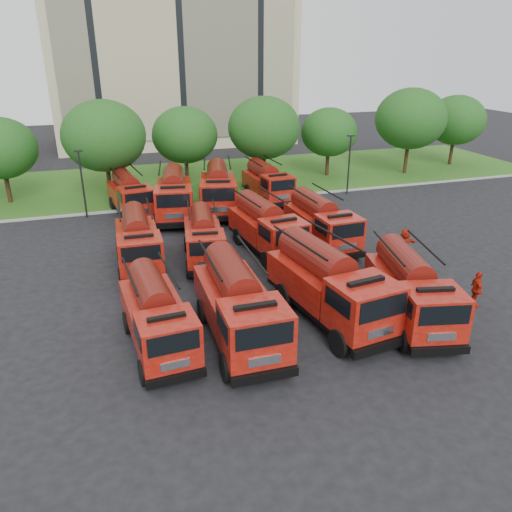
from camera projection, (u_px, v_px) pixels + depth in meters
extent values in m
plane|color=black|center=(293.00, 299.00, 25.72)|extent=(140.00, 140.00, 0.00)
cube|color=#285015|center=(194.00, 180.00, 48.51)|extent=(70.00, 16.00, 0.12)
cube|color=gray|center=(213.00, 202.00, 41.40)|extent=(70.00, 0.30, 0.14)
cube|color=#B7AE88|center=(171.00, 42.00, 63.55)|extent=(30.00, 14.00, 25.00)
cube|color=black|center=(180.00, 42.00, 57.32)|extent=(28.00, 0.15, 22.00)
cylinder|color=#382314|center=(8.00, 189.00, 40.94)|extent=(0.36, 0.36, 2.38)
ellipsoid|color=#153F12|center=(0.00, 148.00, 39.63)|extent=(5.71, 5.71, 4.86)
cylinder|color=#382314|center=(110.00, 184.00, 41.79)|extent=(0.36, 0.36, 2.80)
ellipsoid|color=#153F12|center=(104.00, 136.00, 40.26)|extent=(6.72, 6.72, 5.71)
cylinder|color=#382314|center=(187.00, 173.00, 46.02)|extent=(0.36, 0.36, 2.45)
ellipsoid|color=#153F12|center=(185.00, 135.00, 44.68)|extent=(5.88, 5.88, 5.00)
cylinder|color=#382314|center=(264.00, 170.00, 46.62)|extent=(0.36, 0.36, 2.73)
ellipsoid|color=#153F12|center=(264.00, 128.00, 45.12)|extent=(6.55, 6.55, 5.57)
cylinder|color=#382314|center=(327.00, 165.00, 49.56)|extent=(0.36, 0.36, 2.27)
ellipsoid|color=#153F12|center=(329.00, 132.00, 48.31)|extent=(5.46, 5.46, 4.64)
cylinder|color=#382314|center=(406.00, 160.00, 50.38)|extent=(0.36, 0.36, 2.87)
ellipsoid|color=#153F12|center=(411.00, 119.00, 48.80)|extent=(6.89, 6.89, 5.85)
cylinder|color=#382314|center=(451.00, 154.00, 54.17)|extent=(0.36, 0.36, 2.52)
ellipsoid|color=#153F12|center=(456.00, 120.00, 52.79)|extent=(6.05, 6.05, 5.14)
cylinder|color=black|center=(83.00, 185.00, 37.03)|extent=(0.14, 0.14, 5.00)
cube|color=black|center=(78.00, 151.00, 36.04)|extent=(0.60, 0.25, 0.12)
cylinder|color=black|center=(349.00, 165.00, 43.22)|extent=(0.14, 0.14, 5.00)
cube|color=black|center=(351.00, 136.00, 42.23)|extent=(0.60, 0.25, 0.12)
cube|color=black|center=(158.00, 334.00, 21.47)|extent=(2.58, 6.60, 0.28)
cube|color=black|center=(176.00, 378.00, 18.69)|extent=(2.32, 0.40, 0.32)
cube|color=#A11D13|center=(168.00, 339.00, 19.17)|extent=(2.40, 2.19, 1.80)
cube|color=black|center=(174.00, 344.00, 18.13)|extent=(1.94, 0.19, 0.79)
cube|color=#A11D13|center=(152.00, 308.00, 22.06)|extent=(2.56, 4.40, 1.20)
cylinder|color=#57100A|center=(151.00, 288.00, 21.68)|extent=(1.66, 3.97, 1.39)
cylinder|color=black|center=(144.00, 373.00, 19.09)|extent=(0.40, 1.04, 1.02)
cylinder|color=black|center=(198.00, 360.00, 19.82)|extent=(0.40, 1.04, 1.02)
cylinder|color=black|center=(128.00, 322.00, 22.57)|extent=(0.40, 1.04, 1.02)
cylinder|color=black|center=(174.00, 314.00, 23.30)|extent=(0.40, 1.04, 1.02)
cube|color=black|center=(239.00, 325.00, 21.96)|extent=(2.52, 7.42, 0.32)
cube|color=black|center=(265.00, 376.00, 18.68)|extent=(2.64, 0.30, 0.37)
cube|color=#A11D13|center=(255.00, 331.00, 19.27)|extent=(2.61, 2.35, 2.06)
cube|color=black|center=(265.00, 336.00, 18.05)|extent=(2.22, 0.08, 0.90)
cube|color=#A11D13|center=(232.00, 297.00, 22.66)|extent=(2.65, 4.89, 1.37)
cylinder|color=#57100A|center=(231.00, 274.00, 22.22)|extent=(1.64, 4.45, 1.58)
cylinder|color=black|center=(227.00, 368.00, 19.26)|extent=(0.38, 1.17, 1.16)
cylinder|color=black|center=(286.00, 357.00, 19.92)|extent=(0.38, 1.17, 1.16)
cylinder|color=black|center=(203.00, 311.00, 23.35)|extent=(0.38, 1.17, 1.16)
cylinder|color=black|center=(253.00, 304.00, 24.01)|extent=(0.38, 1.17, 1.16)
cube|color=black|center=(327.00, 305.00, 23.66)|extent=(3.56, 7.95, 0.33)
cube|color=black|center=(380.00, 347.00, 20.45)|extent=(2.75, 0.65, 0.38)
cube|color=#A11D13|center=(364.00, 306.00, 21.00)|extent=(2.99, 2.76, 2.14)
cube|color=black|center=(384.00, 308.00, 19.79)|extent=(2.29, 0.37, 0.93)
cube|color=#A11D13|center=(315.00, 278.00, 24.32)|extent=(3.36, 5.37, 1.42)
cylinder|color=#57100A|center=(316.00, 256.00, 23.87)|extent=(2.27, 4.79, 1.64)
cylinder|color=black|center=(340.00, 343.00, 20.83)|extent=(0.55, 1.25, 1.21)
cylinder|color=black|center=(388.00, 329.00, 21.84)|extent=(0.55, 1.25, 1.21)
cylinder|color=black|center=(284.00, 295.00, 24.83)|extent=(0.55, 1.25, 1.21)
cylinder|color=black|center=(327.00, 285.00, 25.84)|extent=(0.55, 1.25, 1.21)
cube|color=black|center=(408.00, 308.00, 23.54)|extent=(3.78, 7.27, 0.30)
cube|color=black|center=(440.00, 350.00, 20.33)|extent=(2.47, 0.80, 0.35)
cube|color=#A11D13|center=(432.00, 312.00, 20.93)|extent=(2.86, 2.67, 1.93)
cube|color=black|center=(445.00, 315.00, 19.73)|extent=(2.04, 0.52, 0.84)
cube|color=#A11D13|center=(402.00, 283.00, 24.24)|extent=(3.39, 4.99, 1.29)
cylinder|color=#57100A|center=(405.00, 263.00, 23.83)|extent=(2.38, 4.39, 1.49)
cylinder|color=black|center=(404.00, 340.00, 21.13)|extent=(0.58, 1.14, 1.09)
cylinder|color=black|center=(456.00, 338.00, 21.30)|extent=(0.58, 1.14, 1.09)
cylinder|color=black|center=(373.00, 293.00, 25.13)|extent=(0.58, 1.14, 1.09)
cylinder|color=black|center=(417.00, 292.00, 25.31)|extent=(0.58, 1.14, 1.09)
cube|color=black|center=(140.00, 256.00, 29.38)|extent=(2.42, 6.78, 0.29)
cube|color=black|center=(144.00, 281.00, 26.38)|extent=(2.40, 0.32, 0.34)
cube|color=#A11D13|center=(141.00, 254.00, 26.92)|extent=(2.42, 2.19, 1.87)
cube|color=black|center=(141.00, 254.00, 25.80)|extent=(2.02, 0.11, 0.82)
cube|color=#A11D13|center=(137.00, 238.00, 30.02)|extent=(2.49, 4.49, 1.25)
cylinder|color=#57100A|center=(136.00, 222.00, 29.62)|extent=(1.57, 4.07, 1.44)
cylinder|color=black|center=(122.00, 277.00, 26.93)|extent=(0.37, 1.07, 1.06)
cylinder|color=black|center=(163.00, 272.00, 27.49)|extent=(0.37, 1.07, 1.06)
cylinder|color=black|center=(120.00, 249.00, 30.67)|extent=(0.37, 1.07, 1.06)
cylinder|color=black|center=(156.00, 245.00, 31.23)|extent=(0.37, 1.07, 1.06)
cube|color=black|center=(204.00, 251.00, 30.25)|extent=(2.96, 6.43, 0.27)
cube|color=black|center=(208.00, 273.00, 27.41)|extent=(2.22, 0.56, 0.31)
cube|color=#A11D13|center=(206.00, 249.00, 27.93)|extent=(2.44, 2.25, 1.72)
cube|color=black|center=(207.00, 249.00, 26.88)|extent=(1.84, 0.33, 0.75)
cube|color=#A11D13|center=(203.00, 235.00, 30.86)|extent=(2.76, 4.35, 1.15)
cylinder|color=#57100A|center=(202.00, 220.00, 30.49)|extent=(1.88, 3.87, 1.33)
cylinder|color=black|center=(189.00, 269.00, 28.04)|extent=(0.45, 1.01, 0.97)
cylinder|color=black|center=(225.00, 266.00, 28.34)|extent=(0.45, 1.01, 0.97)
cylinder|color=black|center=(187.00, 244.00, 31.58)|extent=(0.45, 1.01, 0.97)
cylinder|color=black|center=(219.00, 242.00, 31.88)|extent=(0.45, 1.01, 0.97)
cube|color=black|center=(266.00, 242.00, 31.50)|extent=(3.04, 7.20, 0.30)
cube|color=black|center=(292.00, 263.00, 28.53)|extent=(2.51, 0.52, 0.35)
cube|color=#A11D13|center=(284.00, 237.00, 29.05)|extent=(2.67, 2.45, 1.95)
cube|color=black|center=(293.00, 236.00, 27.93)|extent=(2.09, 0.28, 0.85)
cube|color=#A11D13|center=(259.00, 224.00, 32.12)|extent=(2.93, 4.83, 1.30)
cylinder|color=#57100A|center=(259.00, 209.00, 31.70)|extent=(1.94, 4.33, 1.50)
cylinder|color=black|center=(267.00, 261.00, 28.92)|extent=(0.47, 1.13, 1.10)
cylinder|color=black|center=(302.00, 255.00, 29.78)|extent=(0.47, 1.13, 1.10)
cylinder|color=black|center=(238.00, 236.00, 32.62)|extent=(0.47, 1.13, 1.10)
cylinder|color=black|center=(270.00, 232.00, 33.48)|extent=(0.47, 1.13, 1.10)
cube|color=black|center=(320.00, 236.00, 32.41)|extent=(2.53, 6.97, 0.30)
cube|color=black|center=(347.00, 257.00, 29.40)|extent=(2.47, 0.34, 0.34)
cube|color=#A11D13|center=(339.00, 232.00, 29.93)|extent=(2.49, 2.26, 1.92)
cube|color=black|center=(349.00, 231.00, 28.81)|extent=(2.07, 0.13, 0.84)
cube|color=#A11D13|center=(313.00, 220.00, 33.04)|extent=(2.58, 4.62, 1.28)
cylinder|color=#57100A|center=(314.00, 205.00, 32.64)|extent=(1.64, 4.19, 1.48)
cylinder|color=black|center=(322.00, 254.00, 29.88)|extent=(0.39, 1.10, 1.08)
cylinder|color=black|center=(356.00, 249.00, 30.59)|extent=(0.39, 1.10, 1.08)
cylinder|color=black|center=(293.00, 231.00, 33.63)|extent=(0.39, 1.10, 1.08)
cylinder|color=black|center=(323.00, 227.00, 34.34)|extent=(0.39, 1.10, 1.08)
cube|color=black|center=(131.00, 206.00, 38.57)|extent=(3.07, 6.89, 0.29)
cube|color=black|center=(142.00, 219.00, 35.79)|extent=(2.39, 0.56, 0.33)
cube|color=#A11D13|center=(137.00, 200.00, 36.26)|extent=(2.59, 2.39, 1.85)
cube|color=black|center=(139.00, 199.00, 35.21)|extent=(1.98, 0.32, 0.81)
cube|color=#A11D13|center=(127.00, 193.00, 39.15)|extent=(2.90, 4.65, 1.24)
cylinder|color=#57100A|center=(126.00, 181.00, 38.75)|extent=(1.95, 4.15, 1.43)
cylinder|color=black|center=(124.00, 218.00, 36.12)|extent=(0.47, 1.08, 1.05)
cylinder|color=black|center=(153.00, 214.00, 36.99)|extent=(0.47, 1.08, 1.05)
cylinder|color=black|center=(113.00, 203.00, 39.60)|extent=(0.47, 1.08, 1.05)
cylinder|color=black|center=(140.00, 200.00, 40.47)|extent=(0.47, 1.08, 1.05)
cube|color=black|center=(175.00, 208.00, 37.82)|extent=(3.64, 7.77, 0.32)
cube|color=black|center=(175.00, 225.00, 34.39)|extent=(2.68, 0.70, 0.37)
cube|color=#A11D13|center=(174.00, 203.00, 35.02)|extent=(2.96, 2.74, 2.08)
cube|color=black|center=(173.00, 201.00, 33.74)|extent=(2.22, 0.42, 0.91)
cube|color=#A11D13|center=(174.00, 193.00, 38.56)|extent=(3.38, 5.27, 1.39)
cylinder|color=#57100A|center=(173.00, 179.00, 38.12)|extent=(2.31, 4.68, 1.60)
cylinder|color=black|center=(157.00, 222.00, 35.17)|extent=(0.56, 1.22, 1.17)
cylinder|color=black|center=(192.00, 221.00, 35.50)|extent=(0.56, 1.22, 1.17)
cylinder|color=black|center=(159.00, 203.00, 39.45)|extent=(0.56, 1.22, 1.17)
cylinder|color=black|center=(191.00, 202.00, 39.78)|extent=(0.56, 1.22, 1.17)
cube|color=black|center=(218.00, 202.00, 39.18)|extent=(4.11, 7.96, 0.33)
cube|color=black|center=(219.00, 219.00, 35.67)|extent=(2.71, 0.86, 0.38)
cube|color=#A11D13|center=(218.00, 197.00, 36.32)|extent=(3.12, 2.91, 2.12)
cube|color=black|center=(219.00, 195.00, 35.01)|extent=(2.23, 0.56, 0.92)
cube|color=#A11D13|center=(218.00, 188.00, 39.94)|extent=(3.69, 5.45, 1.41)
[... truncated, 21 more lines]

